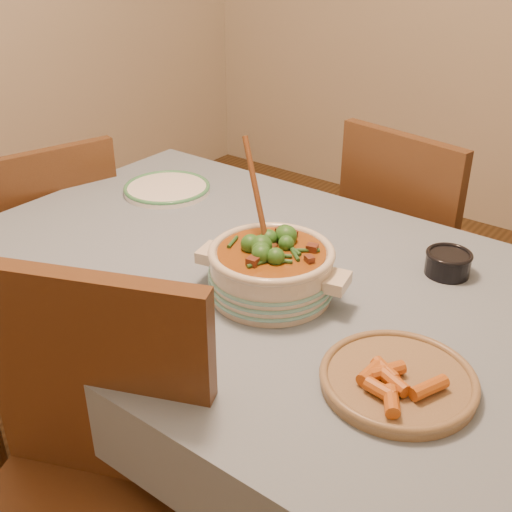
{
  "coord_description": "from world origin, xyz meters",
  "views": [
    {
      "loc": [
        0.82,
        -1.1,
        1.56
      ],
      "look_at": [
        0.04,
        -0.08,
        0.86
      ],
      "focal_mm": 45.0,
      "sensor_mm": 36.0,
      "label": 1
    }
  ],
  "objects_px": {
    "dining_table": "(262,306)",
    "condiment_bowl": "(448,262)",
    "fried_plate": "(398,378)",
    "white_plate": "(167,188)",
    "chair_near": "(84,498)",
    "chair_left": "(54,245)",
    "chair_far": "(411,243)",
    "stew_casserole": "(271,267)"
  },
  "relations": [
    {
      "from": "condiment_bowl",
      "to": "fried_plate",
      "type": "bearing_deg",
      "value": -78.21
    },
    {
      "from": "condiment_bowl",
      "to": "stew_casserole",
      "type": "bearing_deg",
      "value": -130.49
    },
    {
      "from": "stew_casserole",
      "to": "condiment_bowl",
      "type": "bearing_deg",
      "value": 49.51
    },
    {
      "from": "chair_near",
      "to": "chair_far",
      "type": "bearing_deg",
      "value": 66.58
    },
    {
      "from": "white_plate",
      "to": "fried_plate",
      "type": "bearing_deg",
      "value": -22.14
    },
    {
      "from": "chair_far",
      "to": "chair_near",
      "type": "distance_m",
      "value": 1.41
    },
    {
      "from": "condiment_bowl",
      "to": "fried_plate",
      "type": "height_order",
      "value": "condiment_bowl"
    },
    {
      "from": "dining_table",
      "to": "condiment_bowl",
      "type": "relative_size",
      "value": 12.35
    },
    {
      "from": "dining_table",
      "to": "chair_far",
      "type": "bearing_deg",
      "value": 86.14
    },
    {
      "from": "fried_plate",
      "to": "chair_left",
      "type": "bearing_deg",
      "value": 170.41
    },
    {
      "from": "condiment_bowl",
      "to": "fried_plate",
      "type": "relative_size",
      "value": 0.36
    },
    {
      "from": "dining_table",
      "to": "condiment_bowl",
      "type": "height_order",
      "value": "condiment_bowl"
    },
    {
      "from": "fried_plate",
      "to": "dining_table",
      "type": "bearing_deg",
      "value": 158.6
    },
    {
      "from": "chair_left",
      "to": "chair_near",
      "type": "bearing_deg",
      "value": 71.65
    },
    {
      "from": "white_plate",
      "to": "chair_far",
      "type": "bearing_deg",
      "value": 42.29
    },
    {
      "from": "fried_plate",
      "to": "chair_far",
      "type": "xyz_separation_m",
      "value": [
        -0.4,
        0.97,
        -0.24
      ]
    },
    {
      "from": "chair_left",
      "to": "dining_table",
      "type": "bearing_deg",
      "value": 102.16
    },
    {
      "from": "dining_table",
      "to": "chair_left",
      "type": "distance_m",
      "value": 0.98
    },
    {
      "from": "stew_casserole",
      "to": "condiment_bowl",
      "type": "xyz_separation_m",
      "value": [
        0.29,
        0.34,
        -0.04
      ]
    },
    {
      "from": "fried_plate",
      "to": "chair_far",
      "type": "distance_m",
      "value": 1.07
    },
    {
      "from": "stew_casserole",
      "to": "chair_near",
      "type": "relative_size",
      "value": 0.38
    },
    {
      "from": "dining_table",
      "to": "white_plate",
      "type": "distance_m",
      "value": 0.61
    },
    {
      "from": "chair_far",
      "to": "dining_table",
      "type": "bearing_deg",
      "value": 95.66
    },
    {
      "from": "condiment_bowl",
      "to": "chair_near",
      "type": "distance_m",
      "value": 0.98
    },
    {
      "from": "fried_plate",
      "to": "condiment_bowl",
      "type": "bearing_deg",
      "value": 101.79
    },
    {
      "from": "dining_table",
      "to": "chair_near",
      "type": "xyz_separation_m",
      "value": [
        0.04,
        -0.62,
        -0.1
      ]
    },
    {
      "from": "condiment_bowl",
      "to": "fried_plate",
      "type": "distance_m",
      "value": 0.47
    },
    {
      "from": "chair_near",
      "to": "stew_casserole",
      "type": "bearing_deg",
      "value": 64.05
    },
    {
      "from": "condiment_bowl",
      "to": "chair_near",
      "type": "relative_size",
      "value": 0.14
    },
    {
      "from": "white_plate",
      "to": "fried_plate",
      "type": "relative_size",
      "value": 0.85
    },
    {
      "from": "dining_table",
      "to": "fried_plate",
      "type": "height_order",
      "value": "fried_plate"
    },
    {
      "from": "chair_near",
      "to": "chair_left",
      "type": "height_order",
      "value": "chair_near"
    },
    {
      "from": "white_plate",
      "to": "condiment_bowl",
      "type": "xyz_separation_m",
      "value": [
        0.92,
        0.05,
        0.02
      ]
    },
    {
      "from": "fried_plate",
      "to": "chair_near",
      "type": "bearing_deg",
      "value": -133.42
    },
    {
      "from": "stew_casserole",
      "to": "chair_left",
      "type": "distance_m",
      "value": 1.09
    },
    {
      "from": "chair_near",
      "to": "chair_left",
      "type": "bearing_deg",
      "value": 123.0
    },
    {
      "from": "stew_casserole",
      "to": "chair_near",
      "type": "height_order",
      "value": "stew_casserole"
    },
    {
      "from": "chair_far",
      "to": "condiment_bowl",
      "type": "bearing_deg",
      "value": 130.87
    },
    {
      "from": "stew_casserole",
      "to": "white_plate",
      "type": "distance_m",
      "value": 0.69
    },
    {
      "from": "dining_table",
      "to": "condiment_bowl",
      "type": "bearing_deg",
      "value": 38.08
    },
    {
      "from": "stew_casserole",
      "to": "condiment_bowl",
      "type": "height_order",
      "value": "stew_casserole"
    },
    {
      "from": "stew_casserole",
      "to": "white_plate",
      "type": "relative_size",
      "value": 1.17
    }
  ]
}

